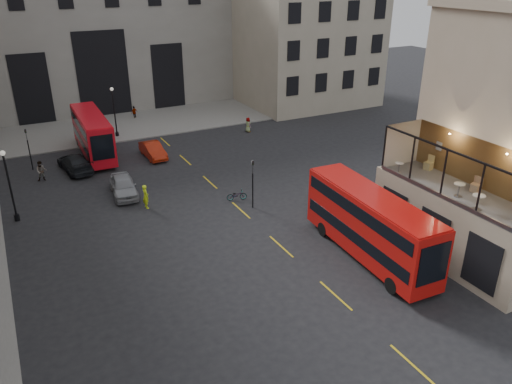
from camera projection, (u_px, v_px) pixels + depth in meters
name	position (u px, v px, depth m)	size (l,w,h in m)	color
ground	(364.00, 286.00, 28.58)	(140.00, 140.00, 0.00)	black
host_building_main	(509.00, 131.00, 29.56)	(7.26, 11.40, 15.10)	tan
host_frontage	(452.00, 226.00, 30.39)	(3.00, 11.00, 4.50)	tan
cafe_floor	(458.00, 192.00, 29.44)	(3.00, 10.00, 0.10)	slate
gateway	(90.00, 31.00, 61.29)	(35.00, 10.60, 18.00)	gray
building_right	(297.00, 19.00, 64.96)	(16.60, 18.60, 20.00)	#AA9E89
pavement_far	(109.00, 127.00, 56.67)	(40.00, 12.00, 0.12)	slate
traffic_light_near	(253.00, 178.00, 36.83)	(0.16, 0.20, 3.80)	black
traffic_light_far	(28.00, 144.00, 43.82)	(0.16, 0.20, 3.80)	black
street_lamp_a	(11.00, 190.00, 34.93)	(0.36, 0.36, 5.33)	black
street_lamp_b	(115.00, 115.00, 52.48)	(0.36, 0.36, 5.33)	black
bus_near	(370.00, 223.00, 30.50)	(2.96, 10.84, 4.29)	#B40F0C
bus_far	(92.00, 133.00, 47.33)	(2.56, 10.22, 4.06)	red
car_a	(124.00, 186.00, 39.60)	(1.86, 4.61, 1.57)	gray
car_b	(153.00, 150.00, 47.47)	(1.52, 4.35, 1.43)	#A8200A
car_c	(75.00, 163.00, 44.31)	(2.12, 5.22, 1.51)	black
bicycle	(237.00, 195.00, 38.91)	(0.55, 1.57, 0.82)	gray
cyclist	(146.00, 196.00, 37.43)	(0.68, 0.45, 1.87)	#DBFF1A
pedestrian_a	(41.00, 171.00, 42.21)	(0.85, 0.67, 1.76)	gray
pedestrian_b	(88.00, 148.00, 47.92)	(1.01, 0.58, 1.57)	gray
pedestrian_c	(134.00, 113.00, 59.48)	(0.90, 0.37, 1.53)	gray
pedestrian_d	(248.00, 125.00, 54.73)	(0.79, 0.52, 1.62)	gray
cafe_table_near	(478.00, 200.00, 26.98)	(0.69, 0.69, 0.86)	beige
cafe_table_mid	(459.00, 188.00, 28.58)	(0.63, 0.63, 0.79)	beige
cafe_table_far	(399.00, 166.00, 31.91)	(0.53, 0.53, 0.66)	beige
cafe_chair_b	(476.00, 188.00, 29.18)	(0.49, 0.49, 0.93)	tan
cafe_chair_c	(475.00, 187.00, 29.40)	(0.52, 0.52, 0.86)	tan
cafe_chair_d	(429.00, 165.00, 32.45)	(0.55, 0.55, 0.96)	tan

